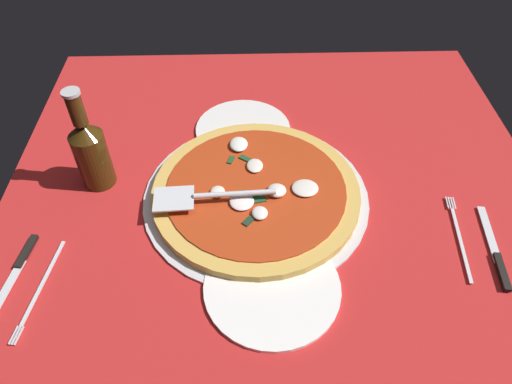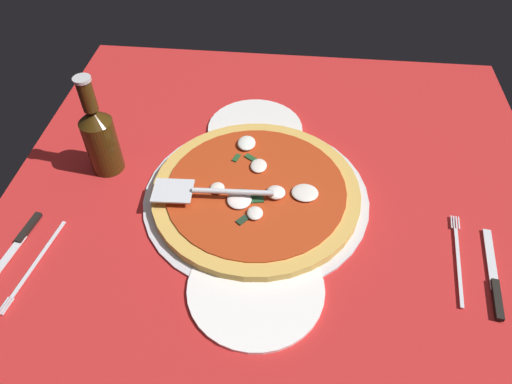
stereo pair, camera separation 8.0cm
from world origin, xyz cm
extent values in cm
cube|color=red|center=(0.00, 0.00, -0.40)|extent=(105.69, 105.69, 0.80)
cube|color=silver|center=(-33.97, -26.42, 0.05)|extent=(7.55, 7.55, 0.10)
cube|color=silver|center=(-33.97, -11.32, 0.05)|extent=(7.55, 7.55, 0.10)
cube|color=silver|center=(-33.97, 3.77, 0.05)|extent=(7.55, 7.55, 0.10)
cube|color=silver|center=(-33.97, 18.87, 0.05)|extent=(7.55, 7.55, 0.10)
cube|color=silver|center=(-33.97, 33.97, 0.05)|extent=(7.55, 7.55, 0.10)
cube|color=silver|center=(-26.42, -33.97, 0.05)|extent=(7.55, 7.55, 0.10)
cube|color=silver|center=(-26.42, -18.87, 0.05)|extent=(7.55, 7.55, 0.10)
cube|color=silver|center=(-26.42, -3.77, 0.05)|extent=(7.55, 7.55, 0.10)
cube|color=silver|center=(-26.42, 11.32, 0.05)|extent=(7.55, 7.55, 0.10)
cube|color=silver|center=(-26.42, 26.42, 0.05)|extent=(7.55, 7.55, 0.10)
cube|color=silver|center=(-26.42, 41.52, 0.05)|extent=(7.55, 7.55, 0.10)
cube|color=silver|center=(-18.87, -26.42, 0.05)|extent=(7.55, 7.55, 0.10)
cube|color=silver|center=(-18.87, -11.32, 0.05)|extent=(7.55, 7.55, 0.10)
cube|color=silver|center=(-18.87, 3.77, 0.05)|extent=(7.55, 7.55, 0.10)
cube|color=silver|center=(-18.87, 18.87, 0.05)|extent=(7.55, 7.55, 0.10)
cube|color=silver|center=(-18.87, 33.97, 0.05)|extent=(7.55, 7.55, 0.10)
cube|color=silver|center=(-11.32, -33.97, 0.05)|extent=(7.55, 7.55, 0.10)
cube|color=silver|center=(-11.32, -18.87, 0.05)|extent=(7.55, 7.55, 0.10)
cube|color=silver|center=(-11.32, -3.77, 0.05)|extent=(7.55, 7.55, 0.10)
cube|color=silver|center=(-11.32, 11.32, 0.05)|extent=(7.55, 7.55, 0.10)
cube|color=silver|center=(-11.32, 26.42, 0.05)|extent=(7.55, 7.55, 0.10)
cube|color=silver|center=(-11.32, 41.52, 0.05)|extent=(7.55, 7.55, 0.10)
cube|color=silver|center=(-3.77, -41.52, 0.05)|extent=(7.55, 7.55, 0.10)
cube|color=silver|center=(-3.77, -26.42, 0.05)|extent=(7.55, 7.55, 0.10)
cube|color=silver|center=(-3.77, -11.32, 0.05)|extent=(7.55, 7.55, 0.10)
cube|color=silver|center=(-3.77, 3.77, 0.05)|extent=(7.55, 7.55, 0.10)
cube|color=silver|center=(-3.77, 18.87, 0.05)|extent=(7.55, 7.55, 0.10)
cube|color=silver|center=(-3.77, 33.97, 0.05)|extent=(7.55, 7.55, 0.10)
cube|color=silver|center=(-3.77, 49.07, 0.05)|extent=(7.55, 7.55, 0.10)
cube|color=silver|center=(3.77, -33.97, 0.05)|extent=(7.55, 7.55, 0.10)
cube|color=silver|center=(3.77, -18.87, 0.05)|extent=(7.55, 7.55, 0.10)
cube|color=silver|center=(3.77, -3.77, 0.05)|extent=(7.55, 7.55, 0.10)
cube|color=silver|center=(3.77, 11.32, 0.05)|extent=(7.55, 7.55, 0.10)
cube|color=silver|center=(3.77, 26.42, 0.05)|extent=(7.55, 7.55, 0.10)
cube|color=silver|center=(3.77, 41.52, 0.05)|extent=(7.55, 7.55, 0.10)
cube|color=silver|center=(11.32, -41.52, 0.05)|extent=(7.55, 7.55, 0.10)
cube|color=silver|center=(11.32, -26.42, 0.05)|extent=(7.55, 7.55, 0.10)
cube|color=silver|center=(11.32, -11.32, 0.05)|extent=(7.55, 7.55, 0.10)
cube|color=silver|center=(11.32, 3.77, 0.05)|extent=(7.55, 7.55, 0.10)
cube|color=silver|center=(11.32, 18.87, 0.05)|extent=(7.55, 7.55, 0.10)
cube|color=silver|center=(11.32, 33.97, 0.05)|extent=(7.55, 7.55, 0.10)
cube|color=silver|center=(11.32, 49.07, 0.05)|extent=(7.55, 7.55, 0.10)
cube|color=silver|center=(18.87, -49.07, 0.05)|extent=(7.55, 7.55, 0.10)
cube|color=silver|center=(18.87, -33.97, 0.05)|extent=(7.55, 7.55, 0.10)
cube|color=silver|center=(18.87, -18.87, 0.05)|extent=(7.55, 7.55, 0.10)
cube|color=silver|center=(18.87, -3.77, 0.05)|extent=(7.55, 7.55, 0.10)
cube|color=silver|center=(18.87, 11.32, 0.05)|extent=(7.55, 7.55, 0.10)
cube|color=silver|center=(18.87, 26.42, 0.05)|extent=(7.55, 7.55, 0.10)
cube|color=silver|center=(18.87, 41.52, 0.05)|extent=(7.55, 7.55, 0.10)
cube|color=silver|center=(26.42, -41.52, 0.05)|extent=(7.55, 7.55, 0.10)
cube|color=silver|center=(26.42, -26.42, 0.05)|extent=(7.55, 7.55, 0.10)
cube|color=silver|center=(26.42, -11.32, 0.05)|extent=(7.55, 7.55, 0.10)
cube|color=silver|center=(26.42, 3.77, 0.05)|extent=(7.55, 7.55, 0.10)
cube|color=silver|center=(26.42, 18.87, 0.05)|extent=(7.55, 7.55, 0.10)
cube|color=silver|center=(26.42, 33.97, 0.05)|extent=(7.55, 7.55, 0.10)
cube|color=silver|center=(26.42, 49.07, 0.05)|extent=(7.55, 7.55, 0.10)
cube|color=silver|center=(33.97, -49.07, 0.05)|extent=(7.55, 7.55, 0.10)
cube|color=silver|center=(33.97, -33.97, 0.05)|extent=(7.55, 7.55, 0.10)
cube|color=silver|center=(33.97, -18.87, 0.05)|extent=(7.55, 7.55, 0.10)
cube|color=silver|center=(33.97, -3.77, 0.05)|extent=(7.55, 7.55, 0.10)
cube|color=silver|center=(33.97, 11.32, 0.05)|extent=(7.55, 7.55, 0.10)
cube|color=silver|center=(33.97, 26.42, 0.05)|extent=(7.55, 7.55, 0.10)
cube|color=silver|center=(33.97, 41.52, 0.05)|extent=(7.55, 7.55, 0.10)
cube|color=silver|center=(41.52, -41.52, 0.05)|extent=(7.55, 7.55, 0.10)
cube|color=silver|center=(41.52, -26.42, 0.05)|extent=(7.55, 7.55, 0.10)
cube|color=silver|center=(41.52, -11.32, 0.05)|extent=(7.55, 7.55, 0.10)
cube|color=silver|center=(41.52, 3.77, 0.05)|extent=(7.55, 7.55, 0.10)
cube|color=silver|center=(41.52, 18.87, 0.05)|extent=(7.55, 7.55, 0.10)
cube|color=silver|center=(41.52, 33.97, 0.05)|extent=(7.55, 7.55, 0.10)
cube|color=silver|center=(41.52, 49.07, 0.05)|extent=(7.55, 7.55, 0.10)
cube|color=silver|center=(49.07, -49.07, 0.05)|extent=(7.55, 7.55, 0.10)
cube|color=silver|center=(49.07, -33.97, 0.05)|extent=(7.55, 7.55, 0.10)
cube|color=silver|center=(49.07, -18.87, 0.05)|extent=(7.55, 7.55, 0.10)
cube|color=silver|center=(49.07, -3.77, 0.05)|extent=(7.55, 7.55, 0.10)
cube|color=silver|center=(49.07, 11.32, 0.05)|extent=(7.55, 7.55, 0.10)
cube|color=silver|center=(49.07, 26.42, 0.05)|extent=(7.55, 7.55, 0.10)
cube|color=silver|center=(49.07, 41.52, 0.05)|extent=(7.55, 7.55, 0.10)
cylinder|color=silver|center=(-0.18, 3.83, 0.51)|extent=(43.16, 43.16, 0.82)
cylinder|color=white|center=(-20.38, 1.78, 0.60)|extent=(22.42, 22.42, 1.00)
cylinder|color=white|center=(20.32, 6.12, 0.60)|extent=(20.99, 20.99, 1.00)
cylinder|color=gold|center=(-0.18, 3.83, 1.80)|extent=(39.59, 39.59, 1.76)
cylinder|color=#B13514|center=(-0.18, 3.83, 2.83)|extent=(34.20, 34.20, 0.30)
ellipsoid|color=white|center=(-0.84, -5.39, 3.42)|extent=(4.59, 5.02, 0.88)
ellipsoid|color=white|center=(11.91, 7.04, 3.57)|extent=(4.53, 3.70, 1.18)
ellipsoid|color=white|center=(-6.84, 3.34, 3.49)|extent=(3.19, 2.88, 1.03)
ellipsoid|color=white|center=(-1.32, 11.02, 3.40)|extent=(3.07, 2.76, 0.84)
ellipsoid|color=silver|center=(5.58, 3.89, 3.40)|extent=(3.95, 3.22, 0.84)
ellipsoid|color=white|center=(-1.55, 0.46, 3.67)|extent=(3.46, 3.58, 1.39)
ellipsoid|color=white|center=(-3.80, 6.54, 3.42)|extent=(4.71, 4.52, 0.89)
cube|color=#1F4F26|center=(7.68, 8.60, 3.13)|extent=(2.39, 1.63, 0.30)
cube|color=#1F4D2B|center=(-3.24, 3.86, 3.13)|extent=(2.32, 3.75, 0.30)
cube|color=#1E3623|center=(-8.36, 5.41, 3.13)|extent=(2.49, 2.36, 0.30)
cube|color=#214B27|center=(7.98, 5.72, 3.13)|extent=(2.42, 2.76, 0.30)
cube|color=#1C4F22|center=(-4.43, 6.96, 3.13)|extent=(1.28, 2.22, 0.30)
cube|color=#284B22|center=(-1.75, 5.20, 3.13)|extent=(1.76, 3.48, 0.30)
cube|color=silver|center=(-3.85, 18.82, 4.52)|extent=(6.30, 7.59, 0.30)
cylinder|color=silver|center=(-3.30, 7.74, 4.87)|extent=(1.73, 14.92, 1.00)
cube|color=white|center=(-13.03, -34.57, 0.40)|extent=(18.02, 14.04, 0.60)
cube|color=silver|center=(-12.70, -31.87, 0.83)|extent=(16.31, 2.60, 0.25)
cube|color=silver|center=(-3.17, -33.70, 0.83)|extent=(3.00, 0.59, 0.25)
cube|color=silver|center=(-3.11, -33.27, 0.83)|extent=(3.00, 0.59, 0.25)
cube|color=silver|center=(-3.06, -32.83, 0.83)|extent=(3.00, 0.59, 0.25)
cube|color=silver|center=(-3.01, -32.39, 0.83)|extent=(3.00, 0.59, 0.25)
cube|color=black|center=(-18.84, -36.59, 1.10)|extent=(7.45, 2.09, 0.80)
cube|color=silver|center=(-10.62, -37.60, 0.83)|extent=(12.95, 2.96, 0.25)
cube|color=white|center=(-17.84, 41.91, 0.40)|extent=(21.40, 14.74, 0.60)
cube|color=silver|center=(-18.24, 39.26, 0.83)|extent=(16.20, 3.02, 0.25)
cube|color=silver|center=(-27.71, 41.14, 0.83)|extent=(3.00, 0.67, 0.25)
cube|color=silver|center=(-27.78, 40.70, 0.83)|extent=(3.00, 0.67, 0.25)
cube|color=silver|center=(-27.85, 40.27, 0.83)|extent=(3.00, 0.67, 0.25)
cube|color=black|center=(-12.35, 43.79, 1.10)|extent=(6.97, 2.21, 0.80)
cube|color=silver|center=(-19.99, 44.95, 0.83)|extent=(12.09, 3.18, 0.25)
cylinder|color=#39250B|center=(5.19, 34.70, 6.09)|extent=(6.37, 6.37, 11.98)
cone|color=#39250B|center=(5.19, 34.70, 13.49)|extent=(6.37, 6.37, 2.82)
cylinder|color=#39250B|center=(5.19, 34.70, 17.98)|extent=(2.78, 2.78, 6.17)
cylinder|color=#B7B7BC|center=(5.19, 34.70, 21.37)|extent=(3.20, 3.20, 0.60)
camera|label=1|loc=(-61.33, 5.59, 66.63)|focal=32.80mm
camera|label=2|loc=(-61.03, -2.41, 66.63)|focal=32.80mm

